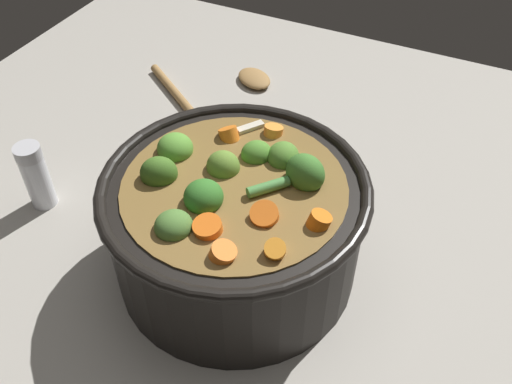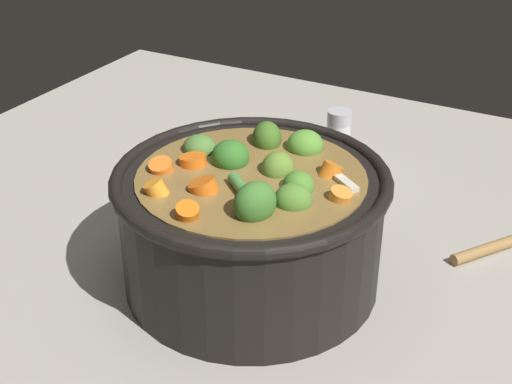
{
  "view_description": "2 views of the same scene",
  "coord_description": "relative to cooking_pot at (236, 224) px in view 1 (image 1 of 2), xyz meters",
  "views": [
    {
      "loc": [
        -0.19,
        0.35,
        0.49
      ],
      "look_at": [
        -0.02,
        -0.01,
        0.11
      ],
      "focal_mm": 39.69,
      "sensor_mm": 36.0,
      "label": 1
    },
    {
      "loc": [
        -0.52,
        -0.29,
        0.44
      ],
      "look_at": [
        -0.01,
        -0.01,
        0.11
      ],
      "focal_mm": 50.37,
      "sensor_mm": 36.0,
      "label": 2
    }
  ],
  "objects": [
    {
      "name": "salt_shaker",
      "position": [
        0.26,
        0.02,
        -0.02
      ],
      "size": [
        0.03,
        0.03,
        0.09
      ],
      "color": "silver",
      "rests_on": "ground_plane"
    },
    {
      "name": "ground_plane",
      "position": [
        -0.0,
        0.0,
        -0.07
      ],
      "size": [
        1.1,
        1.1,
        0.0
      ],
      "primitive_type": "plane",
      "color": "#9E998E"
    },
    {
      "name": "wooden_spoon",
      "position": [
        0.18,
        -0.29,
        -0.06
      ],
      "size": [
        0.2,
        0.2,
        0.01
      ],
      "color": "olive",
      "rests_on": "ground_plane"
    },
    {
      "name": "cooking_pot",
      "position": [
        0.0,
        0.0,
        0.0
      ],
      "size": [
        0.27,
        0.27,
        0.15
      ],
      "color": "black",
      "rests_on": "ground_plane"
    }
  ]
}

